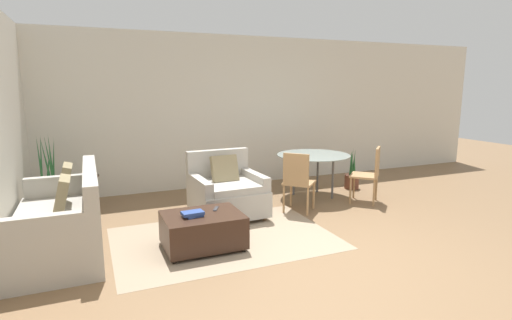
{
  "coord_description": "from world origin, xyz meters",
  "views": [
    {
      "loc": [
        -2.35,
        -3.45,
        1.84
      ],
      "look_at": [
        -0.05,
        1.97,
        0.75
      ],
      "focal_mm": 28.0,
      "sensor_mm": 36.0,
      "label": 1
    }
  ],
  "objects_px": {
    "book_stack": "(193,214)",
    "side_table": "(87,187)",
    "tv_remote_primary": "(216,209)",
    "potted_plant_small": "(352,178)",
    "dining_chair_near_right": "(370,171)",
    "dining_table": "(313,159)",
    "ottoman": "(203,229)",
    "couch": "(63,224)",
    "armchair": "(227,192)",
    "dining_chair_near_left": "(298,178)",
    "potted_plant": "(51,198)"
  },
  "relations": [
    {
      "from": "armchair",
      "to": "ottoman",
      "type": "xyz_separation_m",
      "value": [
        -0.63,
        -1.0,
        -0.13
      ]
    },
    {
      "from": "ottoman",
      "to": "dining_table",
      "type": "distance_m",
      "value": 2.72
    },
    {
      "from": "tv_remote_primary",
      "to": "potted_plant_small",
      "type": "bearing_deg",
      "value": 25.78
    },
    {
      "from": "tv_remote_primary",
      "to": "potted_plant",
      "type": "bearing_deg",
      "value": 136.32
    },
    {
      "from": "ottoman",
      "to": "side_table",
      "type": "relative_size",
      "value": 1.65
    },
    {
      "from": "potted_plant",
      "to": "dining_chair_near_right",
      "type": "distance_m",
      "value": 4.8
    },
    {
      "from": "tv_remote_primary",
      "to": "side_table",
      "type": "relative_size",
      "value": 0.31
    },
    {
      "from": "book_stack",
      "to": "dining_chair_near_left",
      "type": "relative_size",
      "value": 0.28
    },
    {
      "from": "armchair",
      "to": "book_stack",
      "type": "distance_m",
      "value": 1.28
    },
    {
      "from": "side_table",
      "to": "potted_plant_small",
      "type": "height_order",
      "value": "potted_plant_small"
    },
    {
      "from": "ottoman",
      "to": "dining_chair_near_left",
      "type": "bearing_deg",
      "value": 24.15
    },
    {
      "from": "book_stack",
      "to": "potted_plant",
      "type": "height_order",
      "value": "potted_plant"
    },
    {
      "from": "couch",
      "to": "dining_chair_near_right",
      "type": "height_order",
      "value": "couch"
    },
    {
      "from": "tv_remote_primary",
      "to": "potted_plant",
      "type": "height_order",
      "value": "potted_plant"
    },
    {
      "from": "armchair",
      "to": "potted_plant",
      "type": "bearing_deg",
      "value": 158.12
    },
    {
      "from": "couch",
      "to": "side_table",
      "type": "distance_m",
      "value": 1.55
    },
    {
      "from": "potted_plant_small",
      "to": "book_stack",
      "type": "bearing_deg",
      "value": -154.05
    },
    {
      "from": "book_stack",
      "to": "side_table",
      "type": "bearing_deg",
      "value": 117.97
    },
    {
      "from": "side_table",
      "to": "potted_plant",
      "type": "bearing_deg",
      "value": -170.0
    },
    {
      "from": "ottoman",
      "to": "tv_remote_primary",
      "type": "bearing_deg",
      "value": 31.63
    },
    {
      "from": "couch",
      "to": "ottoman",
      "type": "bearing_deg",
      "value": -18.42
    },
    {
      "from": "dining_chair_near_right",
      "to": "tv_remote_primary",
      "type": "bearing_deg",
      "value": -167.43
    },
    {
      "from": "ottoman",
      "to": "dining_chair_near_right",
      "type": "bearing_deg",
      "value": 14.0
    },
    {
      "from": "potted_plant_small",
      "to": "potted_plant",
      "type": "bearing_deg",
      "value": 176.09
    },
    {
      "from": "book_stack",
      "to": "potted_plant",
      "type": "distance_m",
      "value": 2.53
    },
    {
      "from": "dining_chair_near_left",
      "to": "ottoman",
      "type": "bearing_deg",
      "value": -155.85
    },
    {
      "from": "couch",
      "to": "armchair",
      "type": "height_order",
      "value": "couch"
    },
    {
      "from": "tv_remote_primary",
      "to": "dining_chair_near_right",
      "type": "bearing_deg",
      "value": 12.57
    },
    {
      "from": "dining_chair_near_left",
      "to": "potted_plant_small",
      "type": "relative_size",
      "value": 1.22
    },
    {
      "from": "tv_remote_primary",
      "to": "dining_chair_near_right",
      "type": "distance_m",
      "value": 2.82
    },
    {
      "from": "book_stack",
      "to": "tv_remote_primary",
      "type": "relative_size",
      "value": 1.5
    },
    {
      "from": "armchair",
      "to": "dining_chair_near_right",
      "type": "relative_size",
      "value": 1.09
    },
    {
      "from": "dining_table",
      "to": "potted_plant_small",
      "type": "relative_size",
      "value": 1.65
    },
    {
      "from": "book_stack",
      "to": "dining_chair_near_right",
      "type": "relative_size",
      "value": 0.28
    },
    {
      "from": "side_table",
      "to": "dining_chair_near_left",
      "type": "xyz_separation_m",
      "value": [
        2.85,
        -1.28,
        0.14
      ]
    },
    {
      "from": "tv_remote_primary",
      "to": "dining_table",
      "type": "relative_size",
      "value": 0.14
    },
    {
      "from": "ottoman",
      "to": "tv_remote_primary",
      "type": "height_order",
      "value": "tv_remote_primary"
    },
    {
      "from": "ottoman",
      "to": "dining_table",
      "type": "xyz_separation_m",
      "value": [
        2.29,
        1.39,
        0.43
      ]
    },
    {
      "from": "potted_plant_small",
      "to": "dining_table",
      "type": "bearing_deg",
      "value": -167.95
    },
    {
      "from": "couch",
      "to": "book_stack",
      "type": "distance_m",
      "value": 1.46
    },
    {
      "from": "potted_plant_small",
      "to": "couch",
      "type": "bearing_deg",
      "value": -166.84
    },
    {
      "from": "book_stack",
      "to": "dining_chair_near_left",
      "type": "height_order",
      "value": "dining_chair_near_left"
    },
    {
      "from": "dining_table",
      "to": "ottoman",
      "type": "bearing_deg",
      "value": -148.8
    },
    {
      "from": "couch",
      "to": "ottoman",
      "type": "xyz_separation_m",
      "value": [
        1.47,
        -0.49,
        -0.1
      ]
    },
    {
      "from": "potted_plant",
      "to": "dining_chair_near_right",
      "type": "xyz_separation_m",
      "value": [
        4.64,
        -1.19,
        0.24
      ]
    },
    {
      "from": "side_table",
      "to": "dining_table",
      "type": "xyz_separation_m",
      "value": [
        3.5,
        -0.62,
        0.28
      ]
    },
    {
      "from": "ottoman",
      "to": "dining_table",
      "type": "relative_size",
      "value": 0.73
    },
    {
      "from": "armchair",
      "to": "dining_chair_near_left",
      "type": "xyz_separation_m",
      "value": [
        1.01,
        -0.26,
        0.17
      ]
    },
    {
      "from": "book_stack",
      "to": "dining_table",
      "type": "height_order",
      "value": "dining_table"
    },
    {
      "from": "tv_remote_primary",
      "to": "potted_plant_small",
      "type": "distance_m",
      "value": 3.38
    }
  ]
}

